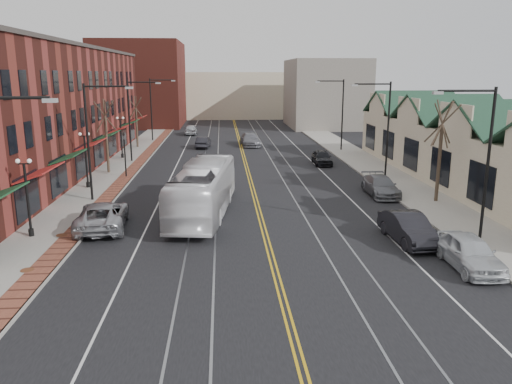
{
  "coord_description": "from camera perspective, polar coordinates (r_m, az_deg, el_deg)",
  "views": [
    {
      "loc": [
        -2.33,
        -18.72,
        8.81
      ],
      "look_at": [
        -0.37,
        9.73,
        2.0
      ],
      "focal_mm": 35.0,
      "sensor_mm": 36.0,
      "label": 1
    }
  ],
  "objects": [
    {
      "name": "streetlight_r_0",
      "position": [
        28.37,
        24.33,
        4.57
      ],
      "size": [
        3.33,
        0.25,
        8.0
      ],
      "color": "black",
      "rests_on": "sidewalk_right"
    },
    {
      "name": "tree_left_near",
      "position": [
        46.17,
        -16.74,
        6.28
      ],
      "size": [
        1.78,
        1.37,
        6.48
      ],
      "color": "#382B21",
      "rests_on": "sidewalk_left"
    },
    {
      "name": "lamppost_l_2",
      "position": [
        40.65,
        -18.84,
        3.35
      ],
      "size": [
        0.84,
        0.28,
        4.27
      ],
      "color": "black",
      "rests_on": "sidewalk_left"
    },
    {
      "name": "tree_left_far",
      "position": [
        61.82,
        -13.52,
        7.93
      ],
      "size": [
        1.66,
        1.28,
        6.02
      ],
      "color": "#382B21",
      "rests_on": "sidewalk_left"
    },
    {
      "name": "streetlight_l_2",
      "position": [
        51.61,
        -13.82,
        8.84
      ],
      "size": [
        3.33,
        0.25,
        8.0
      ],
      "color": "black",
      "rests_on": "sidewalk_left"
    },
    {
      "name": "distant_car_left",
      "position": [
        60.84,
        -6.05,
        5.67
      ],
      "size": [
        1.81,
        4.2,
        1.35
      ],
      "primitive_type": "imported",
      "rotation": [
        0.0,
        0.0,
        3.04
      ],
      "color": "black",
      "rests_on": "ground"
    },
    {
      "name": "sidewalk_left",
      "position": [
        40.86,
        -17.53,
        0.45
      ],
      "size": [
        4.0,
        120.0,
        0.15
      ],
      "primitive_type": "cube",
      "color": "gray",
      "rests_on": "ground"
    },
    {
      "name": "lamppost_l_1",
      "position": [
        29.45,
        -24.64,
        -0.78
      ],
      "size": [
        0.84,
        0.28,
        4.27
      ],
      "color": "black",
      "rests_on": "sidewalk_left"
    },
    {
      "name": "lamppost_l_3",
      "position": [
        54.16,
        -15.14,
        5.96
      ],
      "size": [
        0.84,
        0.28,
        4.27
      ],
      "color": "black",
      "rests_on": "sidewalk_left"
    },
    {
      "name": "building_right",
      "position": [
        44.22,
        23.54,
        3.84
      ],
      "size": [
        8.0,
        36.0,
        4.6
      ],
      "primitive_type": "cube",
      "color": "beige",
      "rests_on": "ground"
    },
    {
      "name": "traffic_signal",
      "position": [
        43.99,
        -14.77,
        4.54
      ],
      "size": [
        0.18,
        0.15,
        3.8
      ],
      "color": "black",
      "rests_on": "sidewalk_left"
    },
    {
      "name": "backdrop_right",
      "position": [
        85.56,
        7.9,
        11.09
      ],
      "size": [
        12.0,
        16.0,
        11.0
      ],
      "primitive_type": "cube",
      "color": "slate",
      "rests_on": "ground"
    },
    {
      "name": "parked_car_a",
      "position": [
        25.12,
        23.21,
        -6.33
      ],
      "size": [
        1.97,
        4.66,
        1.57
      ],
      "primitive_type": "imported",
      "rotation": [
        0.0,
        0.0,
        -0.02
      ],
      "color": "silver",
      "rests_on": "ground"
    },
    {
      "name": "parked_suv",
      "position": [
        30.19,
        -17.15,
        -2.58
      ],
      "size": [
        3.2,
        5.98,
        1.6
      ],
      "primitive_type": "imported",
      "rotation": [
        0.0,
        0.0,
        3.24
      ],
      "color": "#A0A1A7",
      "rests_on": "ground"
    },
    {
      "name": "backdrop_left",
      "position": [
        89.79,
        -12.98,
        11.94
      ],
      "size": [
        14.0,
        18.0,
        14.0
      ],
      "primitive_type": "cube",
      "color": "maroon",
      "rests_on": "ground"
    },
    {
      "name": "manhole_far",
      "position": [
        29.46,
        -21.33,
        -4.61
      ],
      "size": [
        0.6,
        0.6,
        0.02
      ],
      "primitive_type": "cylinder",
      "color": "#592D19",
      "rests_on": "sidewalk_left"
    },
    {
      "name": "parked_car_c",
      "position": [
        37.84,
        14.06,
        0.66
      ],
      "size": [
        2.08,
        4.93,
        1.42
      ],
      "primitive_type": "imported",
      "rotation": [
        0.0,
        0.0,
        -0.02
      ],
      "color": "slate",
      "rests_on": "ground"
    },
    {
      "name": "streetlight_r_2",
      "position": [
        58.4,
        9.44,
        9.54
      ],
      "size": [
        3.33,
        0.25,
        8.0
      ],
      "color": "black",
      "rests_on": "sidewalk_right"
    },
    {
      "name": "manhole_mid",
      "position": [
        25.01,
        -24.68,
        -8.1
      ],
      "size": [
        0.6,
        0.6,
        0.02
      ],
      "primitive_type": "cylinder",
      "color": "#592D19",
      "rests_on": "sidewalk_left"
    },
    {
      "name": "backdrop_mid",
      "position": [
        103.84,
        -2.7,
        11.04
      ],
      "size": [
        22.0,
        14.0,
        9.0
      ],
      "primitive_type": "cube",
      "color": "beige",
      "rests_on": "ground"
    },
    {
      "name": "distant_car_right",
      "position": [
        62.18,
        -0.67,
        6.01
      ],
      "size": [
        2.53,
        5.54,
        1.57
      ],
      "primitive_type": "imported",
      "rotation": [
        0.0,
        0.0,
        0.06
      ],
      "color": "slate",
      "rests_on": "ground"
    },
    {
      "name": "streetlight_l_1",
      "position": [
        36.0,
        -18.05,
        6.74
      ],
      "size": [
        3.33,
        0.25,
        8.0
      ],
      "color": "black",
      "rests_on": "sidewalk_left"
    },
    {
      "name": "building_left",
      "position": [
        48.78,
        -24.18,
        8.38
      ],
      "size": [
        10.0,
        50.0,
        11.0
      ],
      "primitive_type": "cube",
      "color": "maroon",
      "rests_on": "ground"
    },
    {
      "name": "distant_car_far",
      "position": [
        74.43,
        -7.44,
        7.09
      ],
      "size": [
        1.76,
        4.35,
        1.48
      ],
      "primitive_type": "imported",
      "rotation": [
        0.0,
        0.0,
        3.14
      ],
      "color": "#B4B7BC",
      "rests_on": "ground"
    },
    {
      "name": "ground",
      "position": [
        20.83,
        2.93,
        -11.62
      ],
      "size": [
        160.0,
        160.0,
        0.0
      ],
      "primitive_type": "plane",
      "color": "black",
      "rests_on": "ground"
    },
    {
      "name": "parked_car_b",
      "position": [
        27.79,
        17.02,
        -3.97
      ],
      "size": [
        1.99,
        4.86,
        1.57
      ],
      "primitive_type": "imported",
      "rotation": [
        0.0,
        0.0,
        0.07
      ],
      "color": "black",
      "rests_on": "ground"
    },
    {
      "name": "transit_bus",
      "position": [
        31.6,
        -6.02,
        0.23
      ],
      "size": [
        4.22,
        12.0,
        3.27
      ],
      "primitive_type": "imported",
      "rotation": [
        0.0,
        0.0,
        3.01
      ],
      "color": "white",
      "rests_on": "ground"
    },
    {
      "name": "streetlight_l_3",
      "position": [
        67.4,
        -11.54,
        9.95
      ],
      "size": [
        3.33,
        0.25,
        8.0
      ],
      "color": "black",
      "rests_on": "sidewalk_left"
    },
    {
      "name": "tree_right_mid",
      "position": [
        36.28,
        20.3,
        4.58
      ],
      "size": [
        1.9,
        1.46,
        6.93
      ],
      "color": "#382B21",
      "rests_on": "sidewalk_right"
    },
    {
      "name": "sidewalk_right",
      "position": [
        42.21,
        16.01,
        0.96
      ],
      "size": [
        4.0,
        120.0,
        0.15
      ],
      "primitive_type": "cube",
      "color": "gray",
      "rests_on": "ground"
    },
    {
      "name": "parked_car_d",
      "position": [
        49.74,
        7.53,
        3.94
      ],
      "size": [
        1.81,
        4.22,
        1.42
      ],
      "primitive_type": "imported",
      "rotation": [
        0.0,
        0.0,
        -0.03
      ],
      "color": "black",
      "rests_on": "ground"
    },
    {
      "name": "streetlight_r_1",
      "position": [
        43.03,
        14.33,
        7.97
      ],
      "size": [
        3.33,
        0.25,
        8.0
      ],
      "color": "black",
      "rests_on": "sidewalk_right"
    }
  ]
}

